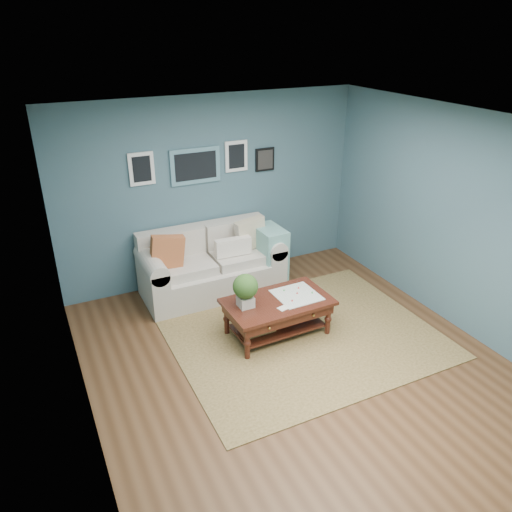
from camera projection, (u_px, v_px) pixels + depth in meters
room_shell at (298, 255)px, 5.20m from camera, size 5.00×5.02×2.70m
area_rug at (304, 336)px, 6.23m from camera, size 3.17×2.54×0.01m
loveseat at (217, 263)px, 7.14m from camera, size 2.02×0.92×1.04m
coffee_table at (272, 307)px, 6.09m from camera, size 1.31×0.78×0.90m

